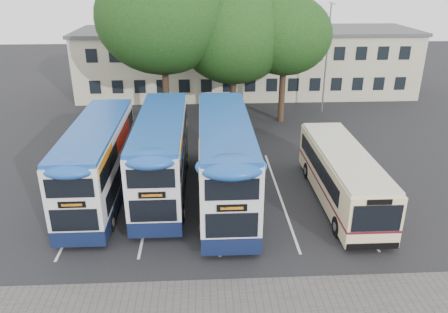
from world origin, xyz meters
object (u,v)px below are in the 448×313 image
at_px(bus_dd_left, 98,159).
at_px(bus_single, 342,173).
at_px(lamp_post, 327,53).
at_px(bus_dd_right, 225,157).
at_px(tree_left, 162,17).
at_px(bus_dd_mid, 162,152).
at_px(tree_right, 285,35).
at_px(tree_mid, 234,36).

height_order(bus_dd_left, bus_single, bus_dd_left).
height_order(lamp_post, bus_dd_left, lamp_post).
bearing_deg(bus_dd_right, bus_single, -3.49).
distance_m(tree_left, bus_dd_right, 14.36).
xyz_separation_m(lamp_post, bus_single, (-3.18, -15.76, -3.46)).
relative_size(bus_dd_mid, bus_single, 1.07).
distance_m(lamp_post, bus_single, 16.45).
bearing_deg(tree_right, lamp_post, 29.34).
xyz_separation_m(lamp_post, tree_right, (-4.02, -2.26, 1.75)).
relative_size(tree_right, bus_dd_left, 0.99).
relative_size(bus_dd_left, bus_dd_right, 0.92).
xyz_separation_m(tree_left, bus_dd_mid, (0.56, -11.34, -5.88)).
height_order(lamp_post, bus_single, lamp_post).
distance_m(tree_left, bus_dd_left, 13.69).
relative_size(tree_mid, bus_single, 1.08).
relative_size(tree_left, bus_dd_mid, 1.20).
bearing_deg(bus_dd_mid, tree_left, 92.84).
bearing_deg(tree_mid, bus_dd_left, -122.17).
height_order(tree_left, tree_right, tree_left).
height_order(bus_dd_mid, bus_dd_right, bus_dd_right).
xyz_separation_m(lamp_post, bus_dd_mid, (-12.62, -14.16, -2.72)).
relative_size(tree_left, bus_single, 1.29).
bearing_deg(tree_left, bus_dd_right, -72.76).
relative_size(tree_right, bus_single, 1.03).
bearing_deg(tree_mid, lamp_post, 15.40).
height_order(lamp_post, bus_dd_right, lamp_post).
height_order(tree_left, bus_dd_right, tree_left).
bearing_deg(tree_left, tree_right, 3.51).
distance_m(tree_right, bus_dd_right, 14.80).
bearing_deg(bus_dd_right, bus_dd_left, 175.32).
relative_size(lamp_post, bus_dd_left, 0.91).
height_order(tree_left, bus_dd_mid, tree_left).
xyz_separation_m(bus_dd_left, bus_dd_right, (6.60, -0.54, 0.19)).
height_order(lamp_post, tree_mid, tree_mid).
distance_m(tree_mid, bus_single, 15.29).
xyz_separation_m(tree_left, bus_dd_right, (3.90, -12.57, -5.75)).
bearing_deg(bus_dd_mid, bus_single, -9.62).
distance_m(tree_mid, tree_right, 3.90).
bearing_deg(lamp_post, bus_dd_left, -136.93).
xyz_separation_m(tree_right, bus_single, (0.84, -13.50, -5.21)).
distance_m(lamp_post, bus_dd_right, 18.16).
bearing_deg(bus_single, bus_dd_right, 176.51).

